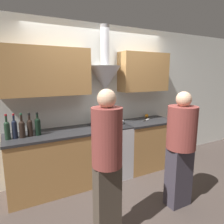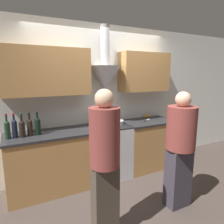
{
  "view_description": "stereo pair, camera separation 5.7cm",
  "coord_description": "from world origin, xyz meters",
  "px_view_note": "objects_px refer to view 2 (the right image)",
  "views": [
    {
      "loc": [
        -1.48,
        -2.57,
        1.77
      ],
      "look_at": [
        0.0,
        0.26,
        1.16
      ],
      "focal_mm": 32.0,
      "sensor_mm": 36.0,
      "label": 1
    },
    {
      "loc": [
        -1.43,
        -2.6,
        1.77
      ],
      "look_at": [
        0.0,
        0.26,
        1.16
      ],
      "focal_mm": 32.0,
      "sensor_mm": 36.0,
      "label": 2
    }
  ],
  "objects_px": {
    "mixing_bowl": "(115,122)",
    "stove_range": "(109,150)",
    "wine_bottle_2": "(22,128)",
    "orange_fruit": "(147,116)",
    "stock_pot": "(101,122)",
    "wine_bottle_0": "(7,129)",
    "wine_bottle_3": "(30,126)",
    "wine_bottle_4": "(38,125)",
    "wine_bottle_1": "(15,128)",
    "person_foreground_right": "(180,146)",
    "person_foreground_left": "(105,160)"
  },
  "relations": [
    {
      "from": "wine_bottle_1",
      "to": "wine_bottle_0",
      "type": "bearing_deg",
      "value": -176.13
    },
    {
      "from": "wine_bottle_4",
      "to": "person_foreground_right",
      "type": "distance_m",
      "value": 1.98
    },
    {
      "from": "wine_bottle_4",
      "to": "person_foreground_right",
      "type": "height_order",
      "value": "person_foreground_right"
    },
    {
      "from": "orange_fruit",
      "to": "stove_range",
      "type": "bearing_deg",
      "value": -167.91
    },
    {
      "from": "orange_fruit",
      "to": "stock_pot",
      "type": "bearing_deg",
      "value": -171.9
    },
    {
      "from": "wine_bottle_0",
      "to": "wine_bottle_3",
      "type": "bearing_deg",
      "value": 2.96
    },
    {
      "from": "wine_bottle_2",
      "to": "mixing_bowl",
      "type": "xyz_separation_m",
      "value": [
        1.49,
        0.09,
        -0.1
      ]
    },
    {
      "from": "wine_bottle_2",
      "to": "person_foreground_left",
      "type": "xyz_separation_m",
      "value": [
        0.7,
        -1.2,
        -0.14
      ]
    },
    {
      "from": "wine_bottle_3",
      "to": "stock_pot",
      "type": "relative_size",
      "value": 1.45
    },
    {
      "from": "wine_bottle_3",
      "to": "stock_pot",
      "type": "distance_m",
      "value": 1.11
    },
    {
      "from": "mixing_bowl",
      "to": "stove_range",
      "type": "bearing_deg",
      "value": -159.95
    },
    {
      "from": "orange_fruit",
      "to": "person_foreground_left",
      "type": "bearing_deg",
      "value": -137.87
    },
    {
      "from": "stove_range",
      "to": "wine_bottle_1",
      "type": "distance_m",
      "value": 1.56
    },
    {
      "from": "wine_bottle_3",
      "to": "stock_pot",
      "type": "xyz_separation_m",
      "value": [
        1.11,
        0.06,
        -0.07
      ]
    },
    {
      "from": "wine_bottle_1",
      "to": "mixing_bowl",
      "type": "relative_size",
      "value": 1.16
    },
    {
      "from": "wine_bottle_2",
      "to": "wine_bottle_1",
      "type": "bearing_deg",
      "value": 173.38
    },
    {
      "from": "wine_bottle_1",
      "to": "stock_pot",
      "type": "distance_m",
      "value": 1.31
    },
    {
      "from": "wine_bottle_2",
      "to": "person_foreground_right",
      "type": "relative_size",
      "value": 0.22
    },
    {
      "from": "wine_bottle_3",
      "to": "wine_bottle_4",
      "type": "bearing_deg",
      "value": 0.6
    },
    {
      "from": "wine_bottle_0",
      "to": "person_foreground_left",
      "type": "relative_size",
      "value": 0.21
    },
    {
      "from": "wine_bottle_0",
      "to": "person_foreground_right",
      "type": "xyz_separation_m",
      "value": [
        2.0,
        -1.12,
        -0.2
      ]
    },
    {
      "from": "wine_bottle_0",
      "to": "mixing_bowl",
      "type": "distance_m",
      "value": 1.68
    },
    {
      "from": "stove_range",
      "to": "orange_fruit",
      "type": "distance_m",
      "value": 1.08
    },
    {
      "from": "stove_range",
      "to": "mixing_bowl",
      "type": "xyz_separation_m",
      "value": [
        0.14,
        0.05,
        0.48
      ]
    },
    {
      "from": "wine_bottle_1",
      "to": "mixing_bowl",
      "type": "bearing_deg",
      "value": 2.72
    },
    {
      "from": "wine_bottle_2",
      "to": "person_foreground_right",
      "type": "distance_m",
      "value": 2.14
    },
    {
      "from": "wine_bottle_2",
      "to": "person_foreground_left",
      "type": "distance_m",
      "value": 1.4
    },
    {
      "from": "stove_range",
      "to": "wine_bottle_4",
      "type": "bearing_deg",
      "value": -179.28
    },
    {
      "from": "person_foreground_right",
      "to": "stove_range",
      "type": "bearing_deg",
      "value": 112.12
    },
    {
      "from": "person_foreground_right",
      "to": "person_foreground_left",
      "type": "bearing_deg",
      "value": -175.74
    },
    {
      "from": "mixing_bowl",
      "to": "orange_fruit",
      "type": "height_order",
      "value": "orange_fruit"
    },
    {
      "from": "stove_range",
      "to": "wine_bottle_4",
      "type": "xyz_separation_m",
      "value": [
        -1.14,
        -0.01,
        0.59
      ]
    },
    {
      "from": "wine_bottle_0",
      "to": "wine_bottle_4",
      "type": "height_order",
      "value": "wine_bottle_0"
    },
    {
      "from": "wine_bottle_3",
      "to": "wine_bottle_0",
      "type": "bearing_deg",
      "value": -177.04
    },
    {
      "from": "stove_range",
      "to": "wine_bottle_4",
      "type": "height_order",
      "value": "wine_bottle_4"
    },
    {
      "from": "stove_range",
      "to": "person_foreground_left",
      "type": "distance_m",
      "value": 1.46
    },
    {
      "from": "mixing_bowl",
      "to": "person_foreground_left",
      "type": "bearing_deg",
      "value": -121.51
    },
    {
      "from": "mixing_bowl",
      "to": "person_foreground_left",
      "type": "height_order",
      "value": "person_foreground_left"
    },
    {
      "from": "person_foreground_right",
      "to": "wine_bottle_1",
      "type": "bearing_deg",
      "value": 149.46
    },
    {
      "from": "stock_pot",
      "to": "orange_fruit",
      "type": "bearing_deg",
      "value": 8.1
    },
    {
      "from": "stove_range",
      "to": "wine_bottle_0",
      "type": "bearing_deg",
      "value": -178.88
    },
    {
      "from": "wine_bottle_3",
      "to": "person_foreground_left",
      "type": "distance_m",
      "value": 1.37
    },
    {
      "from": "wine_bottle_1",
      "to": "orange_fruit",
      "type": "height_order",
      "value": "wine_bottle_1"
    },
    {
      "from": "orange_fruit",
      "to": "wine_bottle_3",
      "type": "bearing_deg",
      "value": -174.35
    },
    {
      "from": "orange_fruit",
      "to": "mixing_bowl",
      "type": "bearing_deg",
      "value": -169.36
    },
    {
      "from": "stove_range",
      "to": "stock_pot",
      "type": "relative_size",
      "value": 3.98
    },
    {
      "from": "wine_bottle_0",
      "to": "wine_bottle_1",
      "type": "xyz_separation_m",
      "value": [
        0.09,
        0.01,
        0.0
      ]
    },
    {
      "from": "wine_bottle_2",
      "to": "wine_bottle_4",
      "type": "bearing_deg",
      "value": 5.57
    },
    {
      "from": "stove_range",
      "to": "wine_bottle_0",
      "type": "height_order",
      "value": "wine_bottle_0"
    },
    {
      "from": "wine_bottle_0",
      "to": "stock_pot",
      "type": "relative_size",
      "value": 1.51
    }
  ]
}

